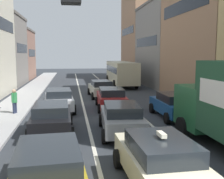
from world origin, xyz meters
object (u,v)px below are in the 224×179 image
Objects in this scene: sedan_left_lane_front at (48,170)px; coupe_centre_lane_fourth at (101,88)px; sedan_left_lane_third at (59,99)px; pedestrian_near_kerb at (14,100)px; wagon_left_lane_second at (52,117)px; hatchback_centre_lane_third at (111,98)px; bus_mid_queue_primary at (121,71)px; taxi_centre_lane_front at (159,160)px; sedan_centre_lane_second at (122,118)px; sedan_right_lane_behind_truck at (174,105)px.

coupe_centre_lane_fourth is (3.30, 17.51, 0.00)m from sedan_left_lane_front.
sedan_left_lane_third is 2.87m from pedestrian_near_kerb.
pedestrian_near_kerb reaches higher than sedan_left_lane_front.
wagon_left_lane_second is (-0.33, 6.29, 0.00)m from sedan_left_lane_front.
bus_mid_queue_primary is at bearing -10.77° from hatchback_centre_lane_third.
taxi_centre_lane_front reaches higher than sedan_left_lane_third.
wagon_left_lane_second is at bearing 28.14° from taxi_centre_lane_front.
wagon_left_lane_second is (-3.34, 0.59, 0.00)m from sedan_centre_lane_second.
sedan_right_lane_behind_truck is (6.77, 8.63, 0.00)m from sedan_left_lane_front.
sedan_centre_lane_second is 20.99m from bus_mid_queue_primary.
hatchback_centre_lane_third is 5.66m from coupe_centre_lane_fourth.
taxi_centre_lane_front and pedestrian_near_kerb have the same top height.
coupe_centre_lane_fourth is at bearing -34.88° from sedan_left_lane_third.
wagon_left_lane_second is 0.99× the size of hatchback_centre_lane_third.
coupe_centre_lane_fourth is at bearing 159.92° from bus_mid_queue_primary.
hatchback_centre_lane_third is 3.62m from sedan_left_lane_third.
bus_mid_queue_primary is at bearing 80.87° from pedestrian_near_kerb.
taxi_centre_lane_front is at bearing 173.35° from bus_mid_queue_primary.
sedan_centre_lane_second is 1.01× the size of coupe_centre_lane_fourth.
hatchback_centre_lane_third is 4.66m from sedan_right_lane_behind_truck.
wagon_left_lane_second is at bearing 161.85° from bus_mid_queue_primary.
taxi_centre_lane_front is 9.15m from sedan_right_lane_behind_truck.
taxi_centre_lane_front is 0.99× the size of coupe_centre_lane_fourth.
sedan_centre_lane_second and hatchback_centre_lane_third have the same top height.
sedan_right_lane_behind_truck is 2.59× the size of pedestrian_near_kerb.
bus_mid_queue_primary reaches higher than coupe_centre_lane_fourth.
sedan_centre_lane_second is 7.77m from pedestrian_near_kerb.
taxi_centre_lane_front is at bearing -167.59° from sedan_left_lane_third.
sedan_left_lane_third is (-3.31, 11.47, -0.00)m from taxi_centre_lane_front.
sedan_centre_lane_second is at bearing 171.02° from bus_mid_queue_primary.
hatchback_centre_lane_third is at bearing -0.06° from sedan_centre_lane_second.
sedan_left_lane_third is at bearing 31.80° from sedan_centre_lane_second.
sedan_left_lane_front is 0.42× the size of bus_mid_queue_primary.
sedan_right_lane_behind_truck is at bearing -41.81° from sedan_left_lane_front.
coupe_centre_lane_fourth is (-0.10, 5.65, 0.00)m from hatchback_centre_lane_third.
bus_mid_queue_primary is 6.36× the size of pedestrian_near_kerb.
sedan_right_lane_behind_truck is at bearing -131.52° from hatchback_centre_lane_third.
hatchback_centre_lane_third is 0.99× the size of sedan_left_lane_third.
bus_mid_queue_primary reaches higher than pedestrian_near_kerb.
sedan_left_lane_front and sedan_right_lane_behind_truck have the same top height.
hatchback_centre_lane_third is at bearing -35.07° from wagon_left_lane_second.
taxi_centre_lane_front is 1.01× the size of sedan_right_lane_behind_truck.
wagon_left_lane_second is 6.71m from hatchback_centre_lane_third.
pedestrian_near_kerb is (-5.91, 5.04, 0.15)m from sedan_centre_lane_second.
sedan_right_lane_behind_truck is at bearing -117.52° from sedan_left_lane_third.
sedan_left_lane_front is at bearing 141.98° from sedan_right_lane_behind_truck.
sedan_left_lane_front is 1.01× the size of hatchback_centre_lane_third.
sedan_left_lane_front is at bearing 166.26° from hatchback_centre_lane_third.
sedan_left_lane_front is at bearing -52.19° from pedestrian_near_kerb.
taxi_centre_lane_front reaches higher than coupe_centre_lane_fourth.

